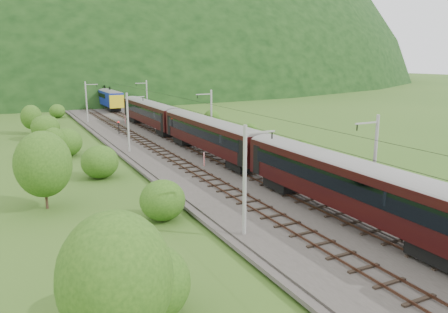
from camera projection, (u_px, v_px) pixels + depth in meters
name	position (u px, v px, depth m)	size (l,w,h in m)	color
ground	(312.00, 224.00, 34.48)	(600.00, 600.00, 0.00)	#33581B
railbed	(249.00, 189.00, 43.16)	(14.00, 220.00, 0.30)	#38332D
track_left	(228.00, 190.00, 42.05)	(2.40, 220.00, 0.27)	brown
track_right	(270.00, 184.00, 44.16)	(2.40, 220.00, 0.27)	brown
catenary_left	(129.00, 121.00, 58.68)	(2.54, 192.28, 8.00)	gray
catenary_right	(211.00, 116.00, 64.05)	(2.54, 192.28, 8.00)	gray
overhead_wires	(250.00, 119.00, 41.63)	(4.83, 198.00, 0.03)	black
mountain_main	(40.00, 80.00, 260.98)	(504.00, 360.00, 244.00)	black
train	(263.00, 147.00, 44.63)	(3.32, 159.11, 5.79)	black
hazard_post_near	(204.00, 159.00, 51.56)	(0.17, 0.17, 1.63)	red
hazard_post_far	(125.00, 119.00, 85.17)	(0.17, 0.17, 1.62)	red
signal	(119.00, 127.00, 73.31)	(0.23, 0.23, 2.12)	black
vegetation_left	(71.00, 162.00, 43.92)	(12.34, 142.77, 6.84)	#244913
vegetation_right	(373.00, 174.00, 44.54)	(7.98, 109.40, 2.99)	#244913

